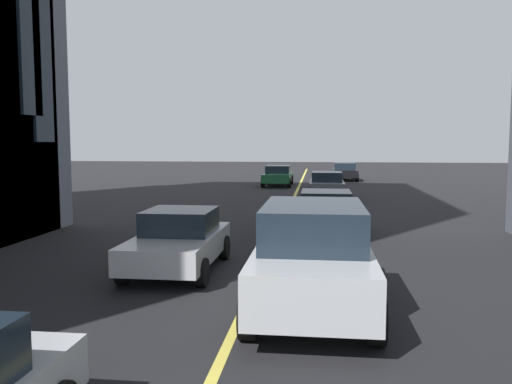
{
  "coord_description": "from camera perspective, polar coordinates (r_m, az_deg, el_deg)",
  "views": [
    {
      "loc": [
        1.41,
        -1.3,
        2.96
      ],
      "look_at": [
        12.87,
        0.07,
        1.86
      ],
      "focal_mm": 36.88,
      "sensor_mm": 36.0,
      "label": 1
    }
  ],
  "objects": [
    {
      "name": "car_silver_mid",
      "position": [
        9.37,
        6.21,
        -6.87
      ],
      "size": [
        4.7,
        2.14,
        1.88
      ],
      "color": "#B7BABF",
      "rests_on": "ground_plane"
    },
    {
      "name": "car_grey_far",
      "position": [
        28.63,
        7.67,
        0.87
      ],
      "size": [
        4.4,
        1.95,
        1.37
      ],
      "color": "slate",
      "rests_on": "ground_plane"
    },
    {
      "name": "car_silver_oncoming",
      "position": [
        12.32,
        -8.37,
        -5.19
      ],
      "size": [
        3.9,
        1.89,
        1.4
      ],
      "color": "#B7BABF",
      "rests_on": "ground_plane"
    },
    {
      "name": "car_black_parked_a",
      "position": [
        41.22,
        9.57,
        2.22
      ],
      "size": [
        4.4,
        1.95,
        1.37
      ],
      "color": "black",
      "rests_on": "ground_plane"
    },
    {
      "name": "car_green_parked_b",
      "position": [
        35.68,
        2.38,
        1.81
      ],
      "size": [
        4.4,
        1.95,
        1.37
      ],
      "color": "#1E6038",
      "rests_on": "ground_plane"
    },
    {
      "name": "car_green_near",
      "position": [
        17.52,
        7.57,
        -2.01
      ],
      "size": [
        4.4,
        1.95,
        1.37
      ],
      "color": "#1E6038",
      "rests_on": "ground_plane"
    },
    {
      "name": "lane_centre_line",
      "position": [
        18.87,
        2.8,
        -3.58
      ],
      "size": [
        80.0,
        0.16,
        0.01
      ],
      "color": "#D8C64C",
      "rests_on": "ground_plane"
    }
  ]
}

